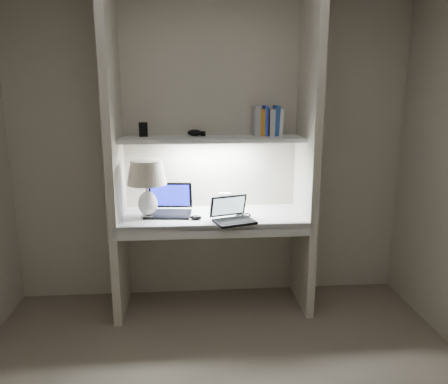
{
  "coord_description": "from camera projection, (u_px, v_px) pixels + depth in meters",
  "views": [
    {
      "loc": [
        -0.18,
        -2.04,
        1.72
      ],
      "look_at": [
        0.07,
        1.05,
        0.99
      ],
      "focal_mm": 35.0,
      "sensor_mm": 36.0,
      "label": 1
    }
  ],
  "objects": [
    {
      "name": "laptop_main",
      "position": [
        169.0,
        207.0,
        3.42
      ],
      "size": [
        0.37,
        0.33,
        0.23
      ],
      "rotation": [
        0.0,
        0.0,
        -0.09
      ],
      "color": "black",
      "rests_on": "desk"
    },
    {
      "name": "book_row",
      "position": [
        267.0,
        121.0,
        3.44
      ],
      "size": [
        0.22,
        0.16,
        0.24
      ],
      "color": "white",
      "rests_on": "shelf"
    },
    {
      "name": "cable_coil",
      "position": [
        244.0,
        215.0,
        3.38
      ],
      "size": [
        0.13,
        0.13,
        0.01
      ],
      "primitive_type": "torus",
      "rotation": [
        0.0,
        0.0,
        0.3
      ],
      "color": "black",
      "rests_on": "desk"
    },
    {
      "name": "back_wall",
      "position": [
        211.0,
        149.0,
        3.56
      ],
      "size": [
        3.2,
        0.01,
        2.5
      ],
      "primitive_type": "cube",
      "color": "beige",
      "rests_on": "floor"
    },
    {
      "name": "alcove_panel_right",
      "position": [
        307.0,
        153.0,
        3.35
      ],
      "size": [
        0.06,
        0.55,
        2.5
      ],
      "primitive_type": "cube",
      "color": "beige",
      "rests_on": "floor"
    },
    {
      "name": "speaker",
      "position": [
        225.0,
        201.0,
        3.54
      ],
      "size": [
        0.11,
        0.09,
        0.14
      ],
      "primitive_type": "cube",
      "rotation": [
        0.0,
        0.0,
        -0.2
      ],
      "color": "silver",
      "rests_on": "desk"
    },
    {
      "name": "shelf_gadget",
      "position": [
        195.0,
        133.0,
        3.41
      ],
      "size": [
        0.14,
        0.13,
        0.05
      ],
      "primitive_type": "ellipsoid",
      "rotation": [
        0.0,
        0.0,
        -0.38
      ],
      "color": "black",
      "rests_on": "shelf"
    },
    {
      "name": "desk",
      "position": [
        213.0,
        217.0,
        3.41
      ],
      "size": [
        1.4,
        0.55,
        0.04
      ],
      "primitive_type": "cube",
      "color": "white",
      "rests_on": "alcove_panel_left"
    },
    {
      "name": "alcove_panel_left",
      "position": [
        114.0,
        155.0,
        3.24
      ],
      "size": [
        0.06,
        0.55,
        2.5
      ],
      "primitive_type": "cube",
      "color": "beige",
      "rests_on": "floor"
    },
    {
      "name": "shelf_box",
      "position": [
        143.0,
        130.0,
        3.38
      ],
      "size": [
        0.07,
        0.06,
        0.11
      ],
      "primitive_type": "cube",
      "rotation": [
        0.0,
        0.0,
        0.19
      ],
      "color": "black",
      "rests_on": "shelf"
    },
    {
      "name": "mouse",
      "position": [
        196.0,
        217.0,
        3.28
      ],
      "size": [
        0.09,
        0.06,
        0.03
      ],
      "primitive_type": "ellipsoid",
      "rotation": [
        0.0,
        0.0,
        -0.03
      ],
      "color": "black",
      "rests_on": "desk"
    },
    {
      "name": "strip_light",
      "position": [
        212.0,
        142.0,
        3.37
      ],
      "size": [
        0.6,
        0.04,
        0.02
      ],
      "primitive_type": "cube",
      "color": "white",
      "rests_on": "shelf"
    },
    {
      "name": "table_lamp",
      "position": [
        147.0,
        179.0,
        3.27
      ],
      "size": [
        0.3,
        0.3,
        0.44
      ],
      "color": "white",
      "rests_on": "desk"
    },
    {
      "name": "laptop_netbook",
      "position": [
        232.0,
        216.0,
        3.22
      ],
      "size": [
        0.35,
        0.32,
        0.18
      ],
      "rotation": [
        0.0,
        0.0,
        0.31
      ],
      "color": "black",
      "rests_on": "desk"
    },
    {
      "name": "sticky_note",
      "position": [
        159.0,
        217.0,
        3.34
      ],
      "size": [
        0.1,
        0.1,
        0.0
      ],
      "primitive_type": "cube",
      "rotation": [
        0.0,
        0.0,
        0.34
      ],
      "color": "yellow",
      "rests_on": "desk"
    },
    {
      "name": "shelf",
      "position": [
        212.0,
        139.0,
        3.36
      ],
      "size": [
        1.4,
        0.36,
        0.03
      ],
      "primitive_type": "cube",
      "color": "silver",
      "rests_on": "back_wall"
    },
    {
      "name": "desk_apron",
      "position": [
        215.0,
        231.0,
        3.16
      ],
      "size": [
        1.46,
        0.03,
        0.1
      ],
      "primitive_type": "cube",
      "color": "silver",
      "rests_on": "desk"
    }
  ]
}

